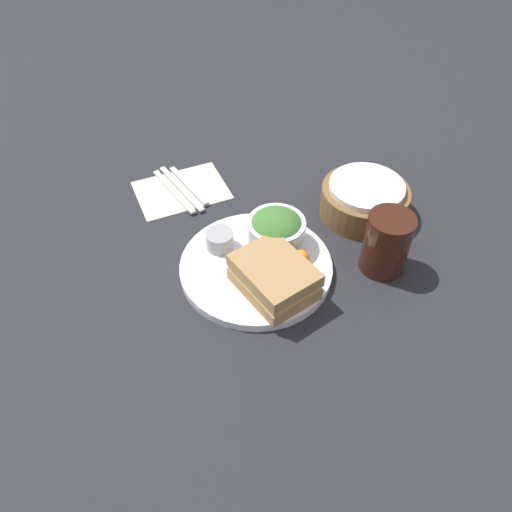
% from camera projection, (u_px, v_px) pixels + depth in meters
% --- Properties ---
extents(ground_plane, '(4.00, 4.00, 0.00)m').
position_uv_depth(ground_plane, '(256.00, 270.00, 0.91)').
color(ground_plane, '#232328').
extents(plate, '(0.28, 0.28, 0.02)m').
position_uv_depth(plate, '(256.00, 267.00, 0.91)').
color(plate, silver).
rests_on(plate, ground_plane).
extents(sandwich, '(0.15, 0.13, 0.06)m').
position_uv_depth(sandwich, '(274.00, 277.00, 0.84)').
color(sandwich, '#A37A4C').
rests_on(sandwich, plate).
extents(salad_bowl, '(0.11, 0.11, 0.07)m').
position_uv_depth(salad_bowl, '(276.00, 230.00, 0.91)').
color(salad_bowl, silver).
rests_on(salad_bowl, plate).
extents(dressing_cup, '(0.05, 0.05, 0.03)m').
position_uv_depth(dressing_cup, '(220.00, 240.00, 0.92)').
color(dressing_cup, '#99999E').
rests_on(dressing_cup, plate).
extents(orange_wedge, '(0.04, 0.04, 0.04)m').
position_uv_depth(orange_wedge, '(299.00, 259.00, 0.88)').
color(orange_wedge, orange).
rests_on(orange_wedge, plate).
extents(drink_glass, '(0.08, 0.08, 0.12)m').
position_uv_depth(drink_glass, '(386.00, 243.00, 0.88)').
color(drink_glass, '#38190F').
rests_on(drink_glass, ground_plane).
extents(bread_basket, '(0.17, 0.17, 0.07)m').
position_uv_depth(bread_basket, '(364.00, 199.00, 1.00)').
color(bread_basket, brown).
rests_on(bread_basket, ground_plane).
extents(napkin, '(0.14, 0.19, 0.00)m').
position_uv_depth(napkin, '(181.00, 190.00, 1.07)').
color(napkin, beige).
rests_on(napkin, ground_plane).
extents(fork, '(0.17, 0.05, 0.01)m').
position_uv_depth(fork, '(174.00, 191.00, 1.06)').
color(fork, silver).
rests_on(fork, napkin).
extents(knife, '(0.18, 0.05, 0.01)m').
position_uv_depth(knife, '(181.00, 188.00, 1.07)').
color(knife, silver).
rests_on(knife, napkin).
extents(spoon, '(0.15, 0.04, 0.01)m').
position_uv_depth(spoon, '(189.00, 185.00, 1.08)').
color(spoon, silver).
rests_on(spoon, napkin).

